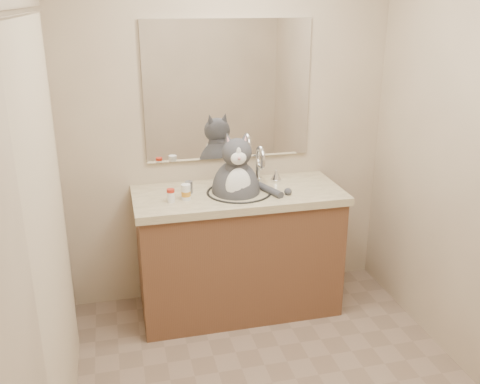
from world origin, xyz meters
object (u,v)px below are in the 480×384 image
object	(u,v)px
pill_bottle_orange	(186,192)
grey_canister	(189,187)
pill_bottle_redcap	(171,196)
cat	(236,187)

from	to	relation	value
pill_bottle_orange	grey_canister	xyz separation A→B (m)	(0.04, 0.12, -0.01)
grey_canister	pill_bottle_orange	bearing A→B (deg)	-106.97
pill_bottle_orange	grey_canister	size ratio (longest dim) A/B	1.28
pill_bottle_orange	grey_canister	world-z (taller)	pill_bottle_orange
pill_bottle_redcap	pill_bottle_orange	xyz separation A→B (m)	(0.10, 0.02, 0.01)
cat	pill_bottle_orange	size ratio (longest dim) A/B	6.18
pill_bottle_redcap	grey_canister	distance (m)	0.19
pill_bottle_orange	cat	bearing A→B (deg)	9.46
cat	pill_bottle_redcap	distance (m)	0.43
cat	pill_bottle_orange	bearing A→B (deg)	-165.50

